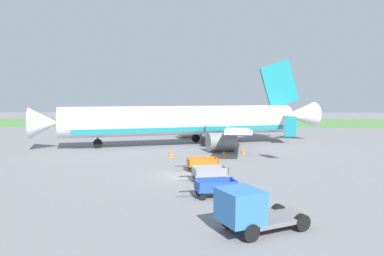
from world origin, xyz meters
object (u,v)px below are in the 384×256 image
Objects in this scene: baggage_cart_second_in_row at (210,173)px; traffic_cone_by_carts at (171,153)px; airplane at (190,121)px; traffic_cone_mid_apron at (224,153)px; traffic_cone_near_plane at (243,150)px; baggage_cart_third_in_row at (202,163)px; baggage_cart_nearest at (215,187)px; service_truck_beside_carts at (249,210)px.

traffic_cone_by_carts is at bearing 110.05° from baggage_cart_second_in_row.
traffic_cone_mid_apron is at bearing -66.17° from airplane.
traffic_cone_near_plane reaches higher than traffic_cone_mid_apron.
baggage_cart_second_in_row is 3.80m from baggage_cart_third_in_row.
airplane reaches higher than traffic_cone_near_plane.
traffic_cone_by_carts is (-3.82, 10.48, -0.24)m from baggage_cart_second_in_row.
baggage_cart_nearest is 15.49m from traffic_cone_mid_apron.
traffic_cone_mid_apron is (-2.17, -1.86, -0.02)m from traffic_cone_near_plane.
airplane is at bearing 95.85° from baggage_cart_nearest.
traffic_cone_near_plane is 8.15m from traffic_cone_by_carts.
baggage_cart_nearest and baggage_cart_second_in_row have the same top height.
traffic_cone_near_plane is at bearing 84.36° from service_truck_beside_carts.
airplane is 59.62× the size of traffic_cone_mid_apron.
baggage_cart_nearest is 4.95× the size of traffic_cone_by_carts.
baggage_cart_nearest is 5.87× the size of traffic_cone_mid_apron.
traffic_cone_by_carts reaches higher than traffic_cone_near_plane.
baggage_cart_nearest is (2.50, -24.35, -2.45)m from airplane.
baggage_cart_third_in_row is (-0.84, 7.99, 0.00)m from baggage_cart_nearest.
traffic_cone_by_carts reaches higher than traffic_cone_mid_apron.
traffic_cone_near_plane is 2.86m from traffic_cone_mid_apron.
airplane reaches higher than traffic_cone_by_carts.
baggage_cart_third_in_row is 14.11m from service_truck_beside_carts.
traffic_cone_mid_apron is (2.29, 7.44, -0.29)m from baggage_cart_third_in_row.
service_truck_beside_carts is at bearing -81.14° from baggage_cart_third_in_row.
service_truck_beside_carts reaches higher than traffic_cone_by_carts.
traffic_cone_by_carts is (-5.55, -0.72, 0.06)m from traffic_cone_mid_apron.
service_truck_beside_carts is at bearing -77.40° from baggage_cart_nearest.
traffic_cone_mid_apron is (3.95, -8.93, -2.74)m from airplane.
traffic_cone_by_carts is (-5.44, 20.65, -0.73)m from service_truck_beside_carts.
baggage_cart_nearest reaches higher than traffic_cone_near_plane.
traffic_cone_near_plane is at bearing 18.43° from traffic_cone_by_carts.
traffic_cone_mid_apron is at bearing -139.48° from traffic_cone_near_plane.
traffic_cone_by_carts is at bearing 104.75° from service_truck_beside_carts.
traffic_cone_near_plane is (3.62, 17.28, -0.28)m from baggage_cart_nearest.
traffic_cone_mid_apron is 0.84× the size of traffic_cone_by_carts.
baggage_cart_third_in_row reaches higher than traffic_cone_by_carts.
baggage_cart_second_in_row is at bearing -69.95° from traffic_cone_by_carts.
service_truck_beside_carts is 21.37m from traffic_cone_by_carts.
airplane reaches higher than baggage_cart_nearest.
baggage_cart_second_in_row reaches higher than traffic_cone_by_carts.
baggage_cart_nearest is 15.27m from traffic_cone_by_carts.
service_truck_beside_carts is (3.83, -30.30, -1.95)m from airplane.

